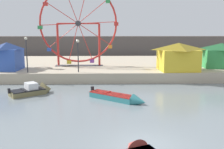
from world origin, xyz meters
name	(u,v)px	position (x,y,z in m)	size (l,w,h in m)	color
ground_plane	(145,146)	(0.00, 0.00, 0.00)	(240.00, 240.00, 0.00)	slate
quay_promenade	(120,67)	(0.00, 24.83, 0.60)	(110.00, 18.67, 1.19)	#B7A88E
distant_town_skyline	(116,46)	(0.00, 45.69, 2.20)	(140.00, 3.00, 4.40)	#564C47
motorboat_olive_wood	(35,90)	(-8.83, 11.24, 0.35)	(4.02, 3.50, 1.58)	olive
motorboat_teal_painted	(120,98)	(-0.91, 8.63, 0.29)	(4.97, 4.11, 1.12)	teal
ferris_wheel_red_frame	(78,25)	(-5.69, 21.60, 6.51)	(10.42, 1.20, 10.59)	red
carnival_booth_green_kiosk	(221,55)	(12.50, 19.86, 2.80)	(5.06, 3.93, 3.08)	#33934C
carnival_booth_yellow_awning	(178,56)	(6.40, 17.47, 2.88)	(4.91, 4.14, 3.25)	yellow
carnival_booth_blue_tent	(8,56)	(-13.82, 18.34, 2.91)	(3.27, 3.64, 3.30)	#3356B7
promenade_lamp_near	(26,49)	(-10.96, 16.40, 3.79)	(0.32, 0.32, 3.99)	#2D2D33
promenade_lamp_far	(78,51)	(-5.23, 16.44, 3.62)	(0.32, 0.32, 3.68)	#2D2D33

